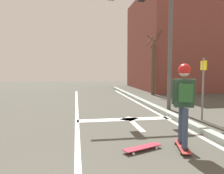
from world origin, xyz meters
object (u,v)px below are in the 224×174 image
at_px(skater, 184,94).
at_px(street_sign_post, 203,79).
at_px(spare_skateboard, 142,147).
at_px(roadside_tree, 153,67).
at_px(skateboard, 182,146).
at_px(traffic_signal_mast, 149,17).

distance_m(skater, street_sign_post, 3.05).
bearing_deg(spare_skateboard, roadside_tree, 69.04).
bearing_deg(skater, spare_skateboard, 173.04).
height_order(skateboard, spare_skateboard, skateboard).
bearing_deg(skateboard, street_sign_post, 51.49).
bearing_deg(traffic_signal_mast, roadside_tree, 68.01).
height_order(street_sign_post, roadside_tree, roadside_tree).
height_order(skater, street_sign_post, street_sign_post).
bearing_deg(skater, roadside_tree, 73.73).
relative_size(skater, roadside_tree, 0.40).
distance_m(street_sign_post, roadside_tree, 7.17).
xyz_separation_m(street_sign_post, roadside_tree, (0.88, 7.10, 0.48)).
bearing_deg(street_sign_post, skater, -128.39).
bearing_deg(skater, skateboard, 75.09).
distance_m(skater, spare_skateboard, 1.37).
distance_m(skateboard, spare_skateboard, 0.84).
distance_m(skateboard, traffic_signal_mast, 5.74).
bearing_deg(roadside_tree, skateboard, -106.27).
bearing_deg(traffic_signal_mast, street_sign_post, -59.52).
xyz_separation_m(skater, street_sign_post, (1.89, 2.39, 0.18)).
relative_size(skateboard, skater, 0.53).
bearing_deg(street_sign_post, traffic_signal_mast, 120.48).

